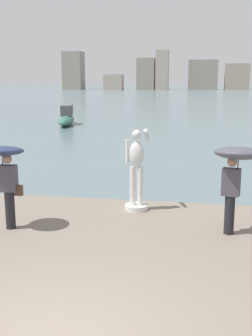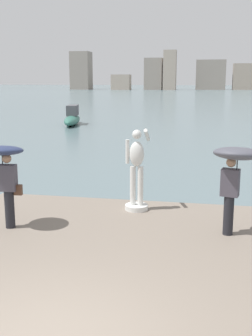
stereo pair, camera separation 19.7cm
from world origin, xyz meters
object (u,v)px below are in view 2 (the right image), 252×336
at_px(statue_white_figure, 137,174).
at_px(onlooker_left, 4,164).
at_px(boat_mid, 72,118).
at_px(onlooker_right, 236,164).

distance_m(statue_white_figure, onlooker_left, 3.35).
relative_size(statue_white_figure, boat_mid, 0.39).
bearing_deg(statue_white_figure, onlooker_left, -145.31).
distance_m(onlooker_left, boat_mid, 25.90).
bearing_deg(onlooker_left, onlooker_right, 5.33).
xyz_separation_m(statue_white_figure, boat_mid, (-9.25, 23.14, -0.80)).
xyz_separation_m(onlooker_right, boat_mid, (-11.62, 24.55, -1.42)).
height_order(statue_white_figure, onlooker_left, statue_white_figure).
bearing_deg(statue_white_figure, boat_mid, 111.78).
bearing_deg(boat_mid, statue_white_figure, -68.22).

